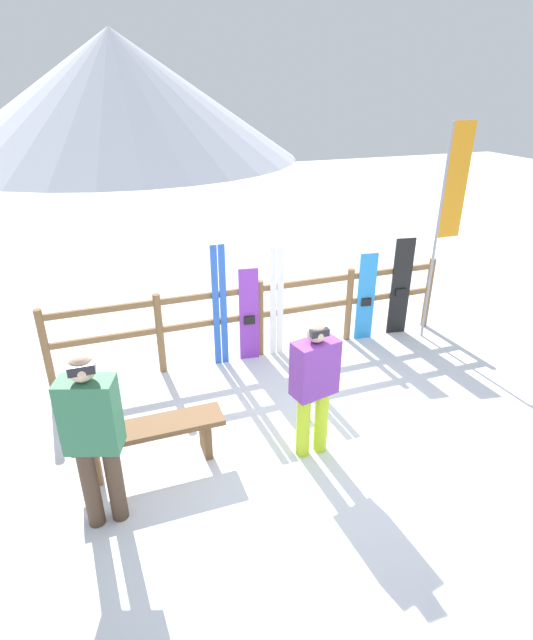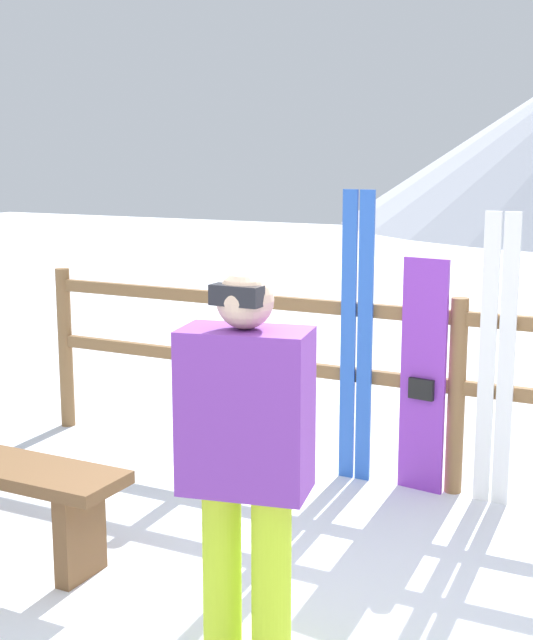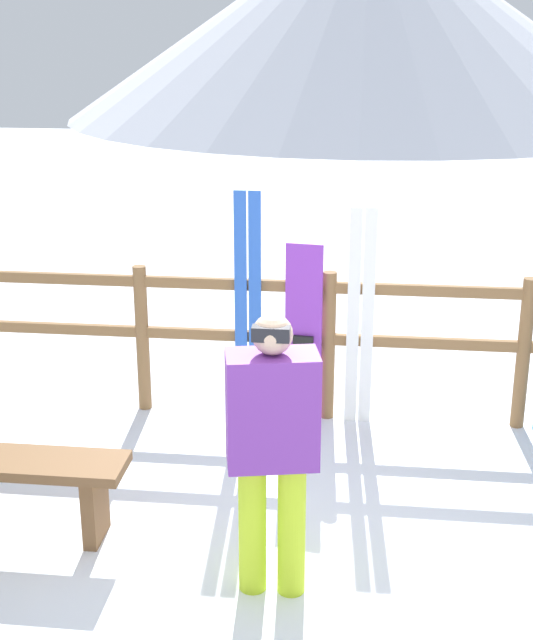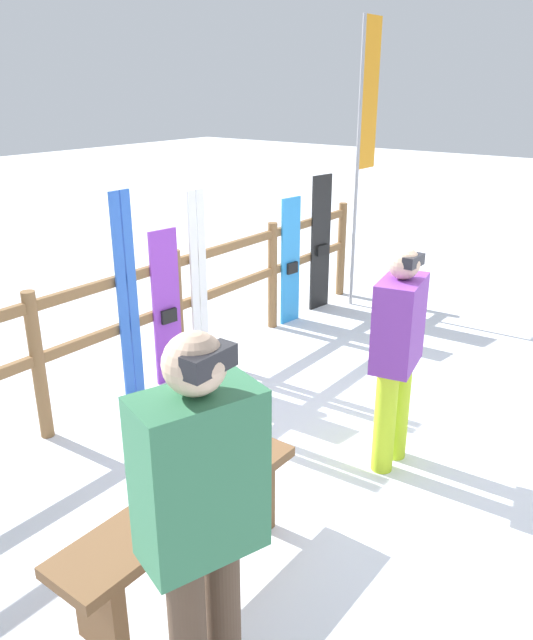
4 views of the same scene
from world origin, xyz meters
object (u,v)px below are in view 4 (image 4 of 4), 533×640
object	(u,v)px
ski_pair_white	(199,281)
snowboard_purple	(167,308)
person_plaid_green	(201,514)
person_purple	(397,346)
rental_flag	(364,127)
snowboard_black_stripe	(321,244)
ski_pair_blue	(128,300)
bench	(184,519)
snowboard_blue	(291,262)

from	to	relation	value
ski_pair_white	snowboard_purple	bearing A→B (deg)	-179.51
person_plaid_green	snowboard_purple	xyz separation A→B (m)	(2.12, 2.39, -0.32)
person_purple	rental_flag	distance (m)	3.64
ski_pair_white	snowboard_black_stripe	world-z (taller)	ski_pair_white
ski_pair_blue	person_purple	bearing A→B (deg)	-79.03
bench	person_purple	distance (m)	1.75
bench	person_purple	size ratio (longest dim) A/B	0.97
rental_flag	snowboard_black_stripe	bearing A→B (deg)	150.64
person_plaid_green	snowboard_blue	distance (m)	4.65
bench	snowboard_black_stripe	xyz separation A→B (m)	(4.08, 1.78, 0.40)
person_plaid_green	rental_flag	xyz separation A→B (m)	(5.01, 2.14, 1.04)
person_plaid_green	snowboard_purple	world-z (taller)	person_plaid_green
bench	snowboard_blue	size ratio (longest dim) A/B	1.09
person_purple	ski_pair_blue	world-z (taller)	ski_pair_blue
snowboard_blue	rental_flag	distance (m)	1.72
person_purple	person_plaid_green	xyz separation A→B (m)	(-2.13, -0.24, 0.11)
ski_pair_blue	snowboard_black_stripe	distance (m)	2.86
person_plaid_green	bench	bearing A→B (deg)	51.01
person_plaid_green	snowboard_black_stripe	distance (m)	5.16
bench	snowboard_black_stripe	distance (m)	4.47
bench	ski_pair_white	distance (m)	2.75
snowboard_black_stripe	rental_flag	world-z (taller)	rental_flag
person_purple	snowboard_blue	world-z (taller)	person_purple
person_purple	person_plaid_green	world-z (taller)	person_plaid_green
ski_pair_blue	rental_flag	bearing A→B (deg)	-4.33
ski_pair_white	person_purple	bearing A→B (deg)	-100.74
ski_pair_blue	snowboard_purple	size ratio (longest dim) A/B	1.27
person_purple	snowboard_blue	xyz separation A→B (m)	(1.85, 2.15, -0.20)
person_plaid_green	person_purple	bearing A→B (deg)	6.36
snowboard_blue	rental_flag	world-z (taller)	rental_flag
bench	snowboard_black_stripe	bearing A→B (deg)	23.60
rental_flag	ski_pair_blue	bearing A→B (deg)	175.67
bench	ski_pair_blue	xyz separation A→B (m)	(1.22, 1.79, 0.50)
person_plaid_green	snowboard_black_stripe	world-z (taller)	person_plaid_green
rental_flag	person_purple	bearing A→B (deg)	-146.52
ski_pair_blue	snowboard_blue	world-z (taller)	ski_pair_blue
bench	rental_flag	world-z (taller)	rental_flag
snowboard_blue	rental_flag	bearing A→B (deg)	-13.38
person_plaid_green	rental_flag	bearing A→B (deg)	23.16
ski_pair_blue	snowboard_black_stripe	size ratio (longest dim) A/B	1.13
snowboard_blue	snowboard_black_stripe	world-z (taller)	snowboard_black_stripe
person_plaid_green	snowboard_black_stripe	size ratio (longest dim) A/B	1.11
person_purple	bench	bearing A→B (deg)	167.25
bench	person_purple	bearing A→B (deg)	-12.75
person_purple	rental_flag	bearing A→B (deg)	33.48
person_purple	snowboard_purple	xyz separation A→B (m)	(-0.00, 2.15, -0.20)
person_plaid_green	rental_flag	size ratio (longest dim) A/B	0.54
snowboard_purple	ski_pair_white	size ratio (longest dim) A/B	0.83
rental_flag	snowboard_purple	bearing A→B (deg)	175.12
bench	snowboard_blue	distance (m)	3.92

